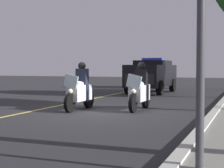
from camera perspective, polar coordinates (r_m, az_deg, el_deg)
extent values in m
plane|color=#28282B|center=(12.74, -2.20, -4.33)|extent=(80.00, 80.00, 0.00)
cube|color=#B7B5AD|center=(11.82, 15.11, -4.61)|extent=(48.00, 0.24, 0.15)
cube|color=#E0D14C|center=(13.77, -10.97, -3.83)|extent=(48.00, 0.12, 0.01)
cylinder|color=black|center=(12.72, -6.47, -2.90)|extent=(0.64, 0.13, 0.64)
cylinder|color=black|center=(14.05, -3.58, -2.36)|extent=(0.64, 0.15, 0.64)
cube|color=silver|center=(13.34, -4.99, -1.34)|extent=(1.21, 0.47, 0.56)
ellipsoid|color=silver|center=(13.28, -5.10, -0.07)|extent=(0.57, 0.33, 0.24)
cube|color=silver|center=(12.76, -6.27, 0.40)|extent=(0.07, 0.56, 0.53)
sphere|color=#F9F4CC|center=(12.72, -6.39, -1.10)|extent=(0.17, 0.17, 0.17)
sphere|color=red|center=(12.95, -6.63, 0.12)|extent=(0.09, 0.09, 0.09)
sphere|color=#1933F2|center=(12.80, -5.36, 0.10)|extent=(0.09, 0.09, 0.09)
cube|color=black|center=(13.52, -4.57, 1.09)|extent=(0.29, 0.41, 0.60)
cube|color=black|center=(13.40, -3.90, -1.32)|extent=(0.18, 0.14, 0.56)
cube|color=black|center=(13.58, -5.43, -1.27)|extent=(0.18, 0.14, 0.56)
sphere|color=black|center=(13.49, -4.61, 2.79)|extent=(0.28, 0.28, 0.28)
cylinder|color=black|center=(12.62, 3.23, -2.94)|extent=(0.64, 0.13, 0.64)
cylinder|color=black|center=(14.04, 5.17, -2.37)|extent=(0.64, 0.15, 0.64)
cube|color=silver|center=(13.28, 4.23, -1.36)|extent=(1.21, 0.47, 0.56)
ellipsoid|color=silver|center=(13.22, 4.17, -0.07)|extent=(0.57, 0.33, 0.24)
cube|color=silver|center=(12.66, 3.38, 0.39)|extent=(0.07, 0.56, 0.53)
sphere|color=#F9F4CC|center=(12.62, 3.29, -1.11)|extent=(0.17, 0.17, 0.17)
sphere|color=red|center=(12.84, 2.88, 0.11)|extent=(0.09, 0.09, 0.09)
sphere|color=#1933F2|center=(12.74, 4.24, 0.09)|extent=(0.09, 0.09, 0.09)
cube|color=black|center=(13.47, 4.53, 1.08)|extent=(0.29, 0.41, 0.60)
cube|color=black|center=(13.39, 5.26, -1.33)|extent=(0.18, 0.14, 0.56)
cube|color=black|center=(13.50, 3.63, -1.29)|extent=(0.18, 0.14, 0.56)
sphere|color=black|center=(13.45, 4.51, 2.79)|extent=(0.28, 0.28, 0.28)
cube|color=black|center=(22.03, 6.07, 1.30)|extent=(4.94, 2.01, 1.24)
cube|color=black|center=(22.31, 6.29, 3.11)|extent=(2.44, 1.80, 0.36)
cube|color=#2633D8|center=(22.12, 6.15, 3.79)|extent=(0.31, 1.21, 0.14)
cube|color=black|center=(19.73, 4.19, 0.73)|extent=(0.16, 1.62, 0.56)
cylinder|color=black|center=(20.32, 7.33, -0.58)|extent=(0.81, 0.30, 0.80)
cylinder|color=black|center=(20.84, 2.53, -0.48)|extent=(0.81, 0.30, 0.80)
cylinder|color=black|center=(23.33, 9.22, -0.17)|extent=(0.81, 0.30, 0.80)
cylinder|color=black|center=(23.79, 4.98, -0.09)|extent=(0.81, 0.30, 0.80)
cylinder|color=#38383D|center=(5.47, 13.43, 10.19)|extent=(0.12, 0.12, 4.37)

